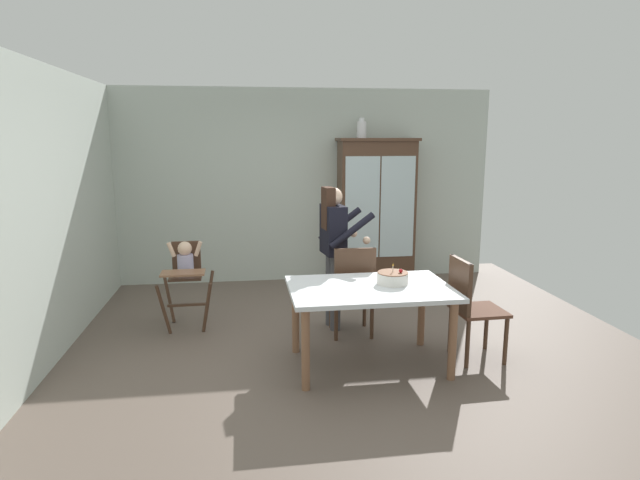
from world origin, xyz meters
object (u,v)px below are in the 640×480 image
Objects in this scene: high_chair_with_toddler at (186,269)px; birthday_cake at (393,278)px; ceramic_vase at (362,129)px; china_cabinet at (376,211)px; dining_table at (370,297)px; dining_chair_right_end at (469,302)px; dining_chair_far_side at (353,285)px; adult_person at (334,240)px.

high_chair_with_toddler is 2.28m from birthday_cake.
birthday_cake is (-0.29, -2.72, -1.35)m from ceramic_vase.
china_cabinet reaches higher than dining_table.
dining_chair_right_end is at bearing -4.44° from birthday_cake.
china_cabinet reaches higher than high_chair_with_toddler.
china_cabinet is 2.90m from dining_table.
china_cabinet is at bearing 2.04° from dining_chair_right_end.
dining_table is 1.51× the size of dining_chair_right_end.
dining_chair_right_end is at bearing -25.40° from high_chair_with_toddler.
high_chair_with_toddler is 3.39× the size of birthday_cake.
china_cabinet reaches higher than dining_chair_right_end.
china_cabinet is 2.11× the size of dining_chair_right_end.
dining_table is 5.16× the size of birthday_cake.
china_cabinet is at bearing -0.94° from ceramic_vase.
high_chair_with_toddler is 2.12m from dining_table.
china_cabinet is at bearing -108.71° from dining_chair_far_side.
ceramic_vase is 0.28× the size of dining_chair_far_side.
dining_table is at bearing -178.82° from adult_person.
high_chair_with_toddler is at bearing 149.31° from birthday_cake.
high_chair_with_toddler is at bearing -145.12° from ceramic_vase.
ceramic_vase is 3.11m from high_chair_with_toddler.
ceramic_vase is at bearing 179.06° from china_cabinet.
dining_chair_far_side is at bearing 90.96° from dining_table.
birthday_cake is (0.22, 0.06, 0.15)m from dining_table.
high_chair_with_toddler is at bearing 63.40° from dining_chair_right_end.
china_cabinet is at bearing 75.23° from dining_table.
adult_person reaches higher than high_chair_with_toddler.
high_chair_with_toddler is (-2.47, -1.56, -0.36)m from china_cabinet.
china_cabinet is 2.11× the size of dining_chair_far_side.
adult_person reaches higher than birthday_cake.
china_cabinet is at bearing 79.35° from birthday_cake.
china_cabinet is 2.13× the size of high_chair_with_toddler.
china_cabinet is at bearing 31.38° from high_chair_with_toddler.
adult_person is at bearing -9.03° from high_chair_with_toddler.
high_chair_with_toddler is 0.66× the size of dining_table.
adult_person reaches higher than dining_chair_far_side.
dining_chair_far_side is at bearing -109.68° from china_cabinet.
ceramic_vase is 0.28× the size of dining_chair_right_end.
birthday_cake reaches higher than dining_table.
birthday_cake is at bearing -165.69° from adult_person.
ceramic_vase is 3.20m from dining_table.
birthday_cake is at bearing 16.17° from dining_table.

